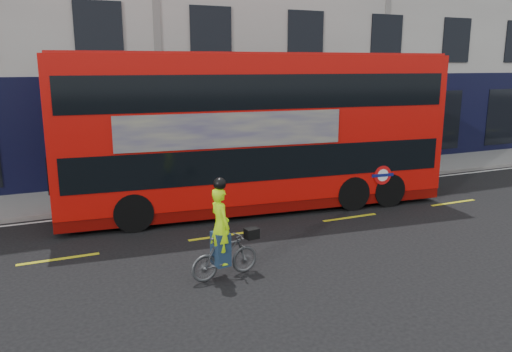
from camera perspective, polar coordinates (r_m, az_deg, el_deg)
ground at (r=11.89m, az=-1.46°, el=-9.07°), size 120.00×120.00×0.00m
pavement at (r=17.78m, az=-9.43°, el=-1.66°), size 60.00×3.00×0.12m
kerb at (r=16.37m, az=-8.11°, el=-2.84°), size 60.00×0.12×0.13m
road_edge_line at (r=16.11m, az=-7.82°, el=-3.31°), size 58.00×0.10×0.01m
lane_dashes at (r=13.20m, az=-3.94°, el=-6.83°), size 58.00×0.12×0.01m
bus at (r=15.27m, az=0.03°, el=5.21°), size 11.92×3.75×4.73m
cyclist at (r=10.49m, az=-3.74°, el=-7.81°), size 1.59×0.65×2.17m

